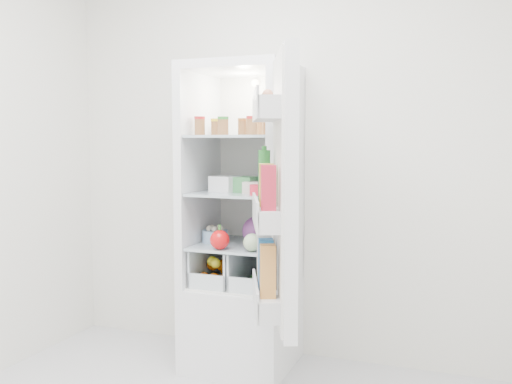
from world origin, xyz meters
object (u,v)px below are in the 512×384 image
at_px(mushroom_bowl, 215,236).
at_px(fridge_door, 279,197).
at_px(red_cabbage, 257,231).
at_px(refrigerator, 245,255).

bearing_deg(mushroom_bowl, fridge_door, -42.79).
bearing_deg(red_cabbage, mushroom_bowl, 174.50).
relative_size(refrigerator, mushroom_bowl, 11.77).
distance_m(refrigerator, mushroom_bowl, 0.22).
relative_size(red_cabbage, fridge_door, 0.13).
bearing_deg(refrigerator, mushroom_bowl, -155.84).
bearing_deg(fridge_door, mushroom_bowl, 24.22).
distance_m(refrigerator, fridge_door, 0.86).
distance_m(red_cabbage, mushroom_bowl, 0.29).
xyz_separation_m(mushroom_bowl, fridge_door, (0.58, -0.54, 0.31)).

